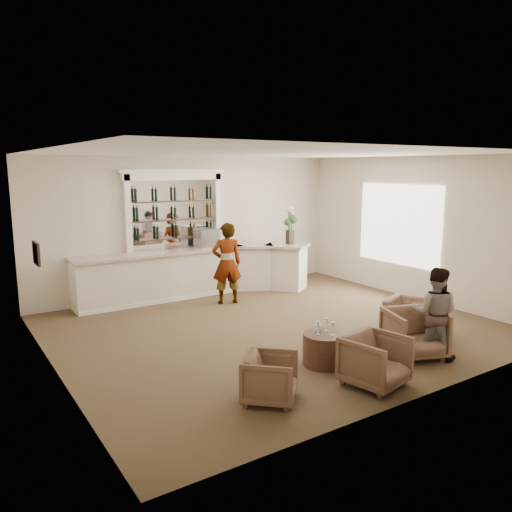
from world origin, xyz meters
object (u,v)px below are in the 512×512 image
(guest, at_px, (435,313))
(flower_vase, at_px, (290,223))
(sommelier, at_px, (227,263))
(espresso_machine, at_px, (207,238))
(armchair_right, at_px, (414,333))
(armchair_far, at_px, (414,316))
(bar_counter, at_px, (197,272))
(armchair_left, at_px, (270,378))
(armchair_center, at_px, (375,361))
(cocktail_table, at_px, (325,349))

(guest, distance_m, flower_vase, 5.23)
(sommelier, xyz_separation_m, espresso_machine, (0.07, 1.08, 0.45))
(armchair_right, xyz_separation_m, armchair_far, (0.98, 0.82, -0.08))
(bar_counter, xyz_separation_m, guest, (1.41, -5.66, 0.17))
(bar_counter, bearing_deg, guest, -76.00)
(armchair_left, xyz_separation_m, armchair_right, (2.86, 0.01, 0.07))
(armchair_center, xyz_separation_m, flower_vase, (2.50, 5.31, 1.30))
(guest, height_order, flower_vase, flower_vase)
(bar_counter, height_order, armchair_center, bar_counter)
(guest, bearing_deg, cocktail_table, 33.91)
(bar_counter, relative_size, espresso_machine, 11.05)
(sommelier, xyz_separation_m, armchair_right, (0.91, -4.49, -0.53))
(cocktail_table, bearing_deg, armchair_center, -85.61)
(armchair_far, bearing_deg, armchair_left, -100.23)
(armchair_left, height_order, espresso_machine, espresso_machine)
(armchair_right, distance_m, flower_vase, 5.17)
(armchair_right, bearing_deg, sommelier, 122.21)
(sommelier, distance_m, flower_vase, 2.23)
(sommelier, bearing_deg, armchair_far, 134.40)
(bar_counter, distance_m, cocktail_table, 4.93)
(armchair_left, relative_size, armchair_right, 0.81)
(cocktail_table, bearing_deg, bar_counter, 87.13)
(bar_counter, distance_m, flower_vase, 2.64)
(armchair_right, bearing_deg, armchair_left, -159.21)
(cocktail_table, bearing_deg, armchair_left, -158.71)
(armchair_left, height_order, armchair_far, armchair_left)
(cocktail_table, distance_m, guest, 1.88)
(bar_counter, relative_size, armchair_center, 7.07)
(espresso_machine, bearing_deg, guest, -78.28)
(bar_counter, xyz_separation_m, armchair_far, (2.17, -4.65, -0.27))
(armchair_far, relative_size, flower_vase, 1.01)
(armchair_left, bearing_deg, guest, -49.86)
(espresso_machine, bearing_deg, bar_counter, -162.48)
(armchair_left, height_order, armchair_right, armchair_right)
(bar_counter, distance_m, espresso_machine, 0.87)
(sommelier, distance_m, armchair_center, 4.97)
(bar_counter, height_order, armchair_far, bar_counter)
(armchair_center, relative_size, flower_vase, 0.86)
(sommelier, relative_size, flower_vase, 1.96)
(bar_counter, bearing_deg, cocktail_table, -92.87)
(armchair_far, bearing_deg, armchair_center, -84.19)
(bar_counter, distance_m, armchair_center, 5.90)
(armchair_left, distance_m, espresso_machine, 6.01)
(cocktail_table, xyz_separation_m, sommelier, (0.51, 3.94, 0.67))
(cocktail_table, height_order, armchair_center, armchair_center)
(bar_counter, distance_m, armchair_right, 5.59)
(bar_counter, bearing_deg, armchair_left, -107.02)
(sommelier, bearing_deg, guest, 120.75)
(bar_counter, relative_size, sommelier, 3.11)
(bar_counter, distance_m, guest, 5.83)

